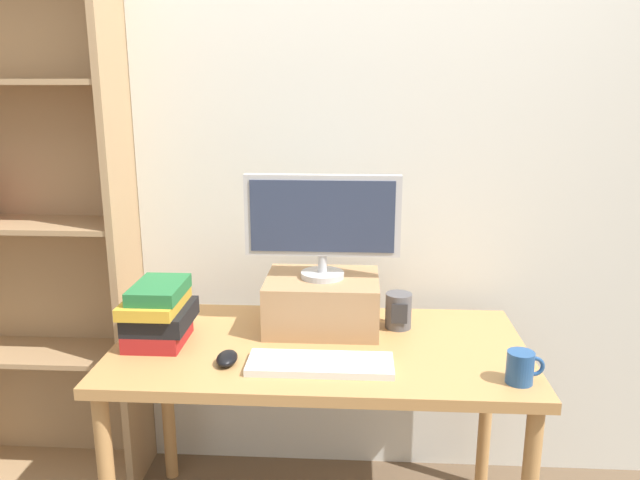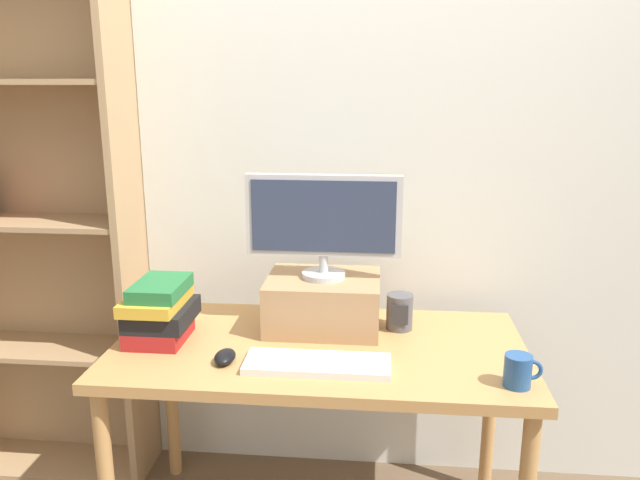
# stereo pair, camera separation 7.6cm
# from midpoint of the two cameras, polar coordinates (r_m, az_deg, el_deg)

# --- Properties ---
(back_wall) EXTENTS (7.00, 0.08, 2.60)m
(back_wall) POSITION_cam_midpoint_polar(r_m,az_deg,el_deg) (2.43, -0.23, 7.58)
(back_wall) COLOR silver
(back_wall) RESTS_ON ground_plane
(desk) EXTENTS (1.36, 0.71, 0.74)m
(desk) POSITION_cam_midpoint_polar(r_m,az_deg,el_deg) (2.13, -1.07, -11.47)
(desk) COLOR #B7844C
(desk) RESTS_ON ground_plane
(bookshelf_unit) EXTENTS (0.84, 0.28, 2.10)m
(bookshelf_unit) POSITION_cam_midpoint_polar(r_m,az_deg,el_deg) (2.68, -26.58, 1.46)
(bookshelf_unit) COLOR tan
(bookshelf_unit) RESTS_ON ground_plane
(riser_box) EXTENTS (0.39, 0.32, 0.18)m
(riser_box) POSITION_cam_midpoint_polar(r_m,az_deg,el_deg) (2.22, -0.83, -5.68)
(riser_box) COLOR #A87F56
(riser_box) RESTS_ON desk
(computer_monitor) EXTENTS (0.53, 0.15, 0.36)m
(computer_monitor) POSITION_cam_midpoint_polar(r_m,az_deg,el_deg) (2.13, -0.87, 1.81)
(computer_monitor) COLOR #B7B7BA
(computer_monitor) RESTS_ON riser_box
(keyboard) EXTENTS (0.45, 0.16, 0.02)m
(keyboard) POSITION_cam_midpoint_polar(r_m,az_deg,el_deg) (1.94, -1.11, -11.25)
(keyboard) COLOR silver
(keyboard) RESTS_ON desk
(computer_mouse) EXTENTS (0.06, 0.10, 0.04)m
(computer_mouse) POSITION_cam_midpoint_polar(r_m,az_deg,el_deg) (1.99, -9.61, -10.63)
(computer_mouse) COLOR black
(computer_mouse) RESTS_ON desk
(book_stack) EXTENTS (0.20, 0.27, 0.20)m
(book_stack) POSITION_cam_midpoint_polar(r_m,az_deg,el_deg) (2.16, -15.55, -6.46)
(book_stack) COLOR maroon
(book_stack) RESTS_ON desk
(coffee_mug) EXTENTS (0.11, 0.08, 0.10)m
(coffee_mug) POSITION_cam_midpoint_polar(r_m,az_deg,el_deg) (1.91, 16.80, -11.09)
(coffee_mug) COLOR #234C84
(coffee_mug) RESTS_ON desk
(desk_speaker) EXTENTS (0.09, 0.10, 0.13)m
(desk_speaker) POSITION_cam_midpoint_polar(r_m,az_deg,el_deg) (2.22, 6.21, -6.45)
(desk_speaker) COLOR #4C4C51
(desk_speaker) RESTS_ON desk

